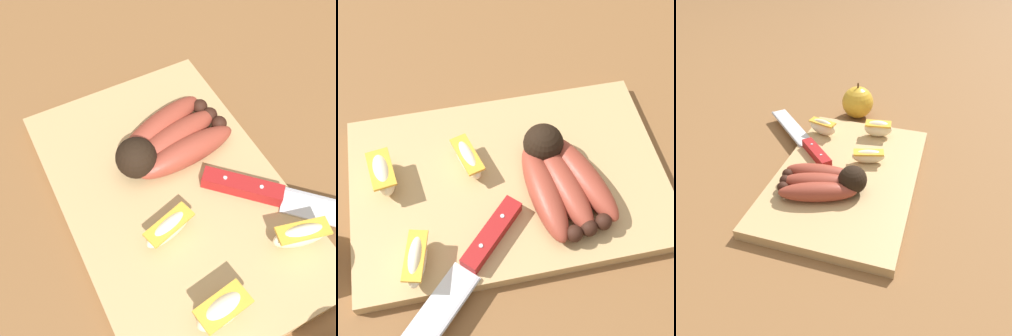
% 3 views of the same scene
% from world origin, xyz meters
% --- Properties ---
extents(ground_plane, '(6.00, 6.00, 0.00)m').
position_xyz_m(ground_plane, '(0.00, 0.00, 0.00)').
color(ground_plane, brown).
extents(cutting_board, '(0.40, 0.26, 0.02)m').
position_xyz_m(cutting_board, '(0.01, -0.00, 0.01)').
color(cutting_board, tan).
rests_on(cutting_board, ground_plane).
extents(banana_bunch, '(0.12, 0.16, 0.05)m').
position_xyz_m(banana_bunch, '(0.07, -0.02, 0.04)').
color(banana_bunch, black).
rests_on(banana_bunch, cutting_board).
extents(chefs_knife, '(0.22, 0.22, 0.02)m').
position_xyz_m(chefs_knife, '(-0.06, -0.11, 0.03)').
color(chefs_knife, silver).
rests_on(chefs_knife, cutting_board).
extents(apple_wedge_near, '(0.04, 0.07, 0.04)m').
position_xyz_m(apple_wedge_near, '(-0.11, -0.10, 0.04)').
color(apple_wedge_near, beige).
rests_on(apple_wedge_near, cutting_board).
extents(apple_wedge_middle, '(0.04, 0.07, 0.03)m').
position_xyz_m(apple_wedge_middle, '(-0.03, 0.03, 0.04)').
color(apple_wedge_middle, beige).
rests_on(apple_wedge_middle, cutting_board).
extents(apple_wedge_far, '(0.04, 0.07, 0.04)m').
position_xyz_m(apple_wedge_far, '(-0.14, 0.03, 0.04)').
color(apple_wedge_far, beige).
rests_on(apple_wedge_far, cutting_board).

